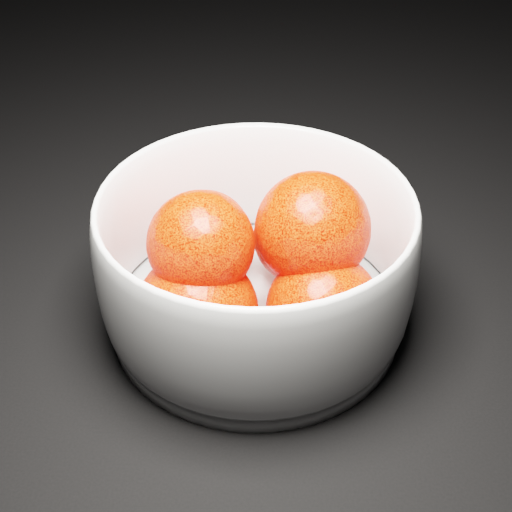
{
  "coord_description": "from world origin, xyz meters",
  "views": [
    {
      "loc": [
        -0.11,
        -0.69,
        0.42
      ],
      "look_at": [
        -0.12,
        -0.25,
        0.07
      ],
      "focal_mm": 50.0,
      "sensor_mm": 36.0,
      "label": 1
    }
  ],
  "objects": [
    {
      "name": "ground",
      "position": [
        0.0,
        0.0,
        0.0
      ],
      "size": [
        3.0,
        3.0,
        0.0
      ],
      "primitive_type": "cube",
      "color": "black",
      "rests_on": "ground"
    },
    {
      "name": "orange_pile",
      "position": [
        -0.12,
        -0.26,
        0.07
      ],
      "size": [
        0.18,
        0.18,
        0.14
      ],
      "color": "#FB2009",
      "rests_on": "bowl"
    },
    {
      "name": "bowl",
      "position": [
        -0.12,
        -0.25,
        0.06
      ],
      "size": [
        0.25,
        0.25,
        0.12
      ],
      "rotation": [
        0.0,
        0.0,
        0.19
      ],
      "color": "silver",
      "rests_on": "ground"
    }
  ]
}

